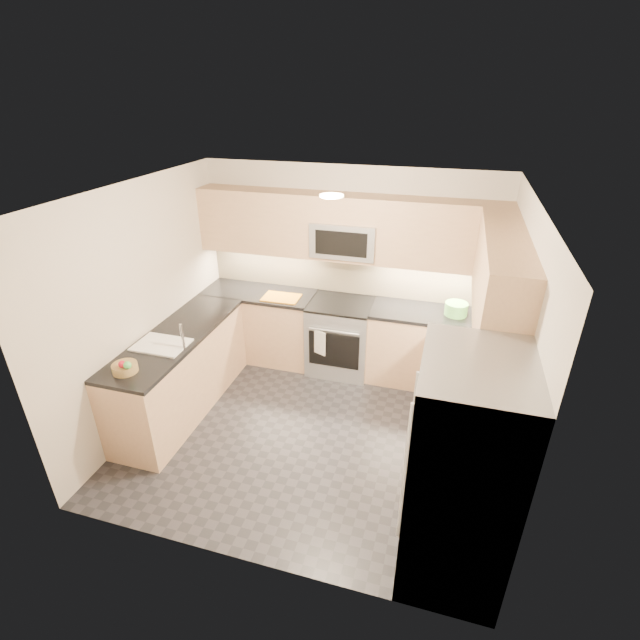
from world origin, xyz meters
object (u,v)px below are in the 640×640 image
Objects in this scene: cutting_board at (281,298)px; fruit_basket at (125,368)px; gas_range at (340,337)px; microwave at (345,239)px; utensil_bowl at (456,309)px; refrigerator at (461,473)px.

cutting_board is 1.99× the size of fruit_basket.
gas_range is 1.20× the size of microwave.
gas_range is 2.02× the size of cutting_board.
utensil_bowl reaches higher than fruit_basket.
microwave is (0.00, 0.12, 1.24)m from gas_range.
utensil_bowl is at bearing 92.51° from refrigerator.
refrigerator is at bearing -60.38° from microwave.
fruit_basket is at bearing -112.29° from cutting_board.
cutting_board is 2.11m from fruit_basket.
cutting_board is (-0.74, -0.09, 0.49)m from gas_range.
gas_range is 2.86m from refrigerator.
microwave reaches higher than utensil_bowl.
cutting_board is at bearing 67.71° from fruit_basket.
refrigerator reaches higher than gas_range.
refrigerator reaches higher than utensil_bowl.
fruit_basket is at bearing 172.59° from refrigerator.
cutting_board reaches higher than gas_range.
fruit_basket reaches higher than gas_range.
microwave is at bearing 54.50° from fruit_basket.
cutting_board is (-0.74, -0.21, -0.75)m from microwave.
microwave is 2.75m from fruit_basket.
microwave is 1.51m from utensil_bowl.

